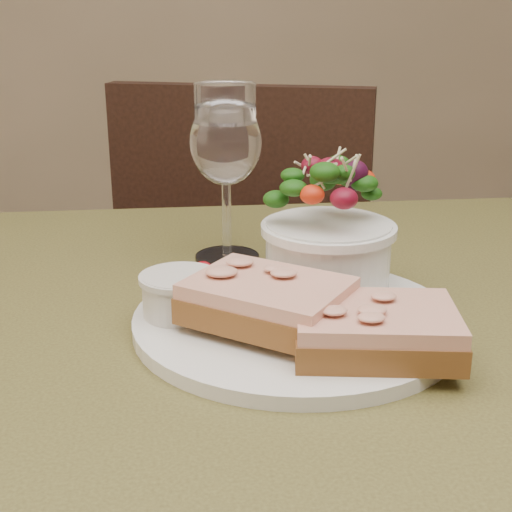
{
  "coord_description": "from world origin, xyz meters",
  "views": [
    {
      "loc": [
        -0.08,
        -0.56,
        1.01
      ],
      "look_at": [
        -0.02,
        0.01,
        0.81
      ],
      "focal_mm": 50.0,
      "sensor_mm": 36.0,
      "label": 1
    }
  ],
  "objects": [
    {
      "name": "garnish",
      "position": [
        -0.05,
        0.08,
        0.77
      ],
      "size": [
        0.05,
        0.04,
        0.02
      ],
      "color": "#133509",
      "rests_on": "dinner_plate"
    },
    {
      "name": "sandwich_back",
      "position": [
        -0.01,
        -0.03,
        0.79
      ],
      "size": [
        0.16,
        0.15,
        0.03
      ],
      "rotation": [
        0.0,
        0.0,
        -0.63
      ],
      "color": "#4C2714",
      "rests_on": "dinner_plate"
    },
    {
      "name": "dinner_plate",
      "position": [
        0.02,
        -0.01,
        0.76
      ],
      "size": [
        0.28,
        0.28,
        0.01
      ],
      "primitive_type": "cylinder",
      "color": "white",
      "rests_on": "cafe_table"
    },
    {
      "name": "chair_far",
      "position": [
        0.07,
        0.71,
        0.29
      ],
      "size": [
        0.53,
        0.53,
        0.9
      ],
      "rotation": [
        0.0,
        0.0,
        2.82
      ],
      "color": "black",
      "rests_on": "ground"
    },
    {
      "name": "salad_bowl",
      "position": [
        0.06,
        0.06,
        0.82
      ],
      "size": [
        0.12,
        0.12,
        0.13
      ],
      "color": "white",
      "rests_on": "dinner_plate"
    },
    {
      "name": "sandwich_front",
      "position": [
        0.07,
        -0.08,
        0.78
      ],
      "size": [
        0.14,
        0.11,
        0.03
      ],
      "rotation": [
        0.0,
        0.0,
        -0.16
      ],
      "color": "#4C2714",
      "rests_on": "dinner_plate"
    },
    {
      "name": "wine_glass",
      "position": [
        -0.03,
        0.18,
        0.87
      ],
      "size": [
        0.08,
        0.08,
        0.18
      ],
      "color": "white",
      "rests_on": "cafe_table"
    },
    {
      "name": "cafe_table",
      "position": [
        0.0,
        0.0,
        0.65
      ],
      "size": [
        0.8,
        0.8,
        0.75
      ],
      "color": "#40391B",
      "rests_on": "ground"
    },
    {
      "name": "ramekin",
      "position": [
        -0.08,
        0.01,
        0.78
      ],
      "size": [
        0.06,
        0.06,
        0.04
      ],
      "color": "beige",
      "rests_on": "dinner_plate"
    }
  ]
}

